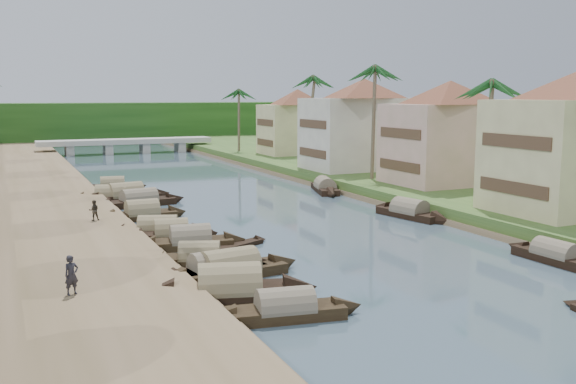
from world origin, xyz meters
name	(u,v)px	position (x,y,z in m)	size (l,w,h in m)	color
ground	(332,245)	(0.00, 0.00, 0.00)	(220.00, 220.00, 0.00)	#3E515D
left_bank	(45,207)	(-16.00, 20.00, 0.40)	(10.00, 180.00, 0.80)	brown
right_bank	(403,182)	(19.00, 20.00, 0.60)	(16.00, 180.00, 1.20)	#335321
treeline	(101,123)	(0.00, 100.00, 4.00)	(120.00, 14.00, 8.00)	#173D10
bridge	(126,143)	(0.00, 72.00, 1.72)	(28.00, 4.00, 2.40)	#A7A69C
building_mid	(449,131)	(19.99, 14.00, 6.13)	(14.11, 14.11, 9.70)	#D8A099
building_far	(364,123)	(18.99, 28.00, 6.38)	(15.59, 15.59, 10.20)	beige
building_distant	(297,121)	(19.99, 48.00, 5.88)	(12.62, 12.62, 9.20)	beige
sampan_0	(285,310)	(-8.37, -11.37, 0.41)	(7.30, 2.59, 1.93)	black
sampan_1	(230,289)	(-9.59, -7.65, 0.42)	(8.91, 4.30, 2.54)	black
sampan_2	(229,270)	(-8.47, -4.36, 0.42)	(8.75, 2.91, 2.26)	black
sampan_3	(215,270)	(-9.16, -4.09, 0.41)	(7.70, 2.58, 2.06)	black
sampan_4	(200,258)	(-9.20, -1.35, 0.41)	(6.83, 3.79, 1.96)	black
sampan_5	(171,234)	(-9.08, 5.60, 0.41)	(6.63, 2.76, 2.09)	black
sampan_6	(190,242)	(-8.53, 2.93, 0.42)	(7.51, 2.74, 2.20)	black
sampan_7	(158,230)	(-9.60, 7.19, 0.41)	(7.75, 4.12, 2.07)	black
sampan_8	(142,214)	(-9.33, 13.76, 0.42)	(7.27, 2.08, 2.24)	black
sampan_9	(139,201)	(-8.34, 19.89, 0.42)	(8.88, 3.13, 2.20)	black
sampan_10	(111,197)	(-10.15, 23.47, 0.42)	(8.18, 3.53, 2.21)	black
sampan_11	(126,196)	(-8.84, 23.43, 0.42)	(8.85, 2.95, 2.46)	black
sampan_12	(114,195)	(-9.73, 24.60, 0.41)	(7.77, 3.21, 1.87)	black
sampan_13	(113,186)	(-8.89, 30.53, 0.41)	(7.09, 2.49, 1.95)	black
sampan_14	(556,256)	(9.57, -9.19, 0.40)	(1.72, 7.49, 1.86)	black
sampan_15	(410,212)	(10.01, 5.78, 0.42)	(3.19, 8.36, 2.20)	black
sampan_16	(325,188)	(10.19, 20.58, 0.41)	(4.07, 8.83, 2.14)	black
canoe_1	(237,246)	(-5.83, 1.78, 0.10)	(5.24, 3.16, 0.87)	black
canoe_2	(126,206)	(-9.54, 19.79, 0.10)	(4.85, 2.36, 0.71)	black
palm_1	(490,85)	(16.00, 4.11, 10.29)	(3.20, 3.20, 10.86)	brown
palm_2	(374,71)	(15.00, 19.55, 11.93)	(3.20, 3.20, 12.56)	brown
palm_3	(307,80)	(16.00, 36.66, 11.44)	(3.20, 3.20, 12.03)	brown
palm_7	(238,92)	(14.00, 56.09, 9.98)	(3.20, 3.20, 10.53)	brown
tree_6	(386,127)	(24.00, 31.05, 5.76)	(4.10, 4.10, 6.34)	#4F402D
person_near	(71,275)	(-16.56, -6.64, 1.69)	(0.65, 0.42, 1.77)	#29272F
person_far	(94,210)	(-13.34, 10.52, 1.52)	(0.70, 0.55, 1.44)	#302A21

